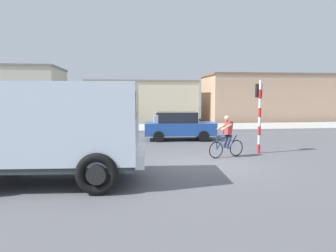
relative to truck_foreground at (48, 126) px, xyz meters
name	(u,v)px	position (x,y,z in m)	size (l,w,h in m)	color
ground_plane	(204,164)	(5.05, 1.88, -1.67)	(120.00, 120.00, 0.00)	#56565B
sidewalk_far	(165,128)	(5.05, 14.64, -1.59)	(80.00, 5.00, 0.16)	#ADADA8
truck_foreground	(48,126)	(0.00, 0.00, 0.00)	(5.56, 3.09, 2.90)	silver
cyclist	(227,136)	(6.32, 3.13, -0.80)	(1.63, 0.74, 1.72)	black
traffic_light_pole	(259,106)	(8.00, 3.90, 0.40)	(0.24, 0.43, 3.20)	red
car_red_near	(179,126)	(5.18, 8.46, -0.85)	(4.11, 2.09, 1.60)	#234C9E
pedestrian_near_kerb	(156,125)	(3.89, 8.68, -0.82)	(0.34, 0.22, 1.62)	#2D334C
building_corner_left	(19,96)	(-7.49, 20.70, 0.87)	(7.45, 6.79, 5.06)	#B2AD9E
building_mid_block	(142,101)	(3.58, 21.64, 0.30)	(10.36, 5.31, 3.93)	beige
building_corner_right	(267,98)	(15.76, 20.47, 0.62)	(12.09, 5.53, 4.58)	tan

